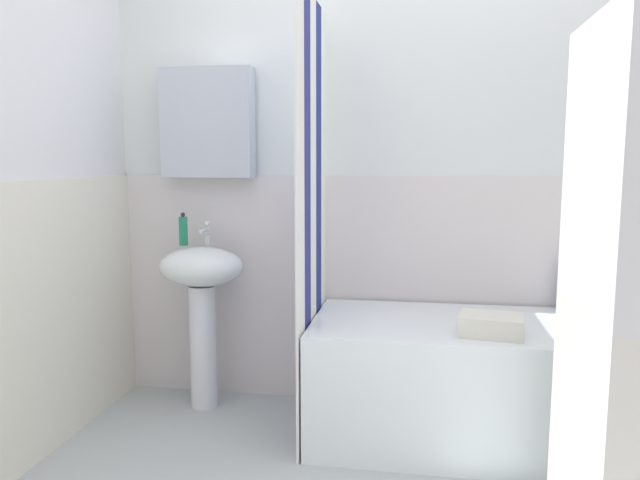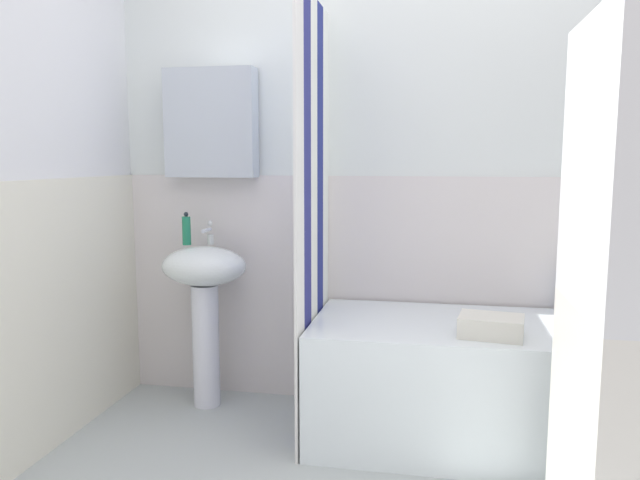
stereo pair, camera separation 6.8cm
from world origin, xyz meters
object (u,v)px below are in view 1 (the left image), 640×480
body_wash_bottle (563,290)px  shampoo_bottle (607,291)px  towel_folded (491,325)px  sink (202,291)px  bathtub (473,382)px  conditioner_bottle (578,296)px  soap_dispenser (183,230)px

body_wash_bottle → shampoo_bottle: bearing=-11.7°
towel_folded → sink: bearing=165.6°
sink → body_wash_bottle: size_ratio=3.86×
shampoo_bottle → towel_folded: (-0.58, -0.45, -0.07)m
bathtub → body_wash_bottle: bearing=34.5°
bathtub → conditioner_bottle: 0.67m
bathtub → conditioner_bottle: conditioner_bottle is taller
sink → body_wash_bottle: 1.80m
sink → soap_dispenser: bearing=154.3°
conditioner_bottle → towel_folded: (-0.45, -0.45, -0.04)m
shampoo_bottle → towel_folded: size_ratio=0.92×
sink → towel_folded: (1.40, -0.36, -0.02)m
shampoo_bottle → body_wash_bottle: size_ratio=1.10×
soap_dispenser → towel_folded: soap_dispenser is taller
soap_dispenser → bathtub: soap_dispenser is taller
conditioner_bottle → towel_folded: size_ratio=0.69×
sink → shampoo_bottle: (1.98, 0.09, 0.05)m
soap_dispenser → towel_folded: 1.60m
conditioner_bottle → towel_folded: conditioner_bottle is taller
sink → soap_dispenser: size_ratio=4.88×
conditioner_bottle → towel_folded: 0.64m
soap_dispenser → towel_folded: size_ratio=0.67×
conditioner_bottle → body_wash_bottle: body_wash_bottle is taller
bathtub → body_wash_bottle: 0.66m
body_wash_bottle → soap_dispenser: bearing=-177.7°
bathtub → shampoo_bottle: (0.63, 0.26, 0.39)m
conditioner_bottle → body_wash_bottle: bearing=147.3°
bathtub → conditioner_bottle: (0.50, 0.26, 0.36)m
soap_dispenser → body_wash_bottle: soap_dispenser is taller
conditioner_bottle → soap_dispenser: bearing=-178.9°
shampoo_bottle → bathtub: bearing=-157.3°
sink → soap_dispenser: 0.33m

